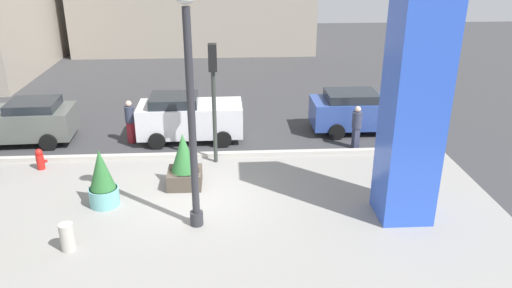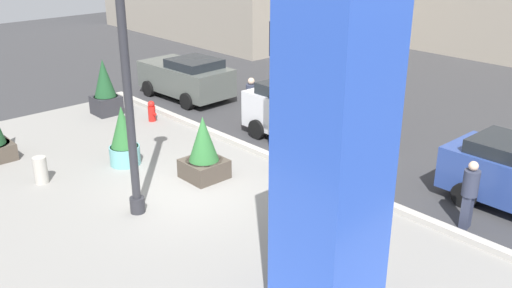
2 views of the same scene
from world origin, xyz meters
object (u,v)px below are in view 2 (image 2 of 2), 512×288
(lamp_post, at_px, (128,93))
(potted_plant_near_left, at_px, (204,152))
(car_far_lane, at_px, (187,77))
(potted_plant_curbside, at_px, (123,138))
(pedestrian_on_sidewalk, at_px, (470,191))
(art_pillar_blue, at_px, (333,165))
(pedestrian_crossing, at_px, (251,99))
(concrete_bollard, at_px, (41,170))
(traffic_light_far_side, at_px, (277,73))
(car_curb_west, at_px, (304,114))
(fire_hydrant, at_px, (152,111))
(potted_plant_by_pillar, at_px, (105,89))

(lamp_post, distance_m, potted_plant_near_left, 3.33)
(car_far_lane, bearing_deg, potted_plant_curbside, -51.31)
(potted_plant_near_left, bearing_deg, lamp_post, -78.42)
(potted_plant_curbside, distance_m, pedestrian_on_sidewalk, 9.34)
(art_pillar_blue, xyz_separation_m, pedestrian_crossing, (-8.60, 6.03, -2.11))
(concrete_bollard, height_order, traffic_light_far_side, traffic_light_far_side)
(potted_plant_curbside, bearing_deg, traffic_light_far_side, 42.08)
(lamp_post, height_order, concrete_bollard, lamp_post)
(lamp_post, xyz_separation_m, concrete_bollard, (-3.18, -1.03, -2.64))
(traffic_light_far_side, relative_size, car_curb_west, 1.04)
(fire_hydrant, distance_m, car_far_lane, 3.03)
(potted_plant_near_left, height_order, car_far_lane, potted_plant_near_left)
(art_pillar_blue, relative_size, pedestrian_on_sidewalk, 3.71)
(potted_plant_near_left, bearing_deg, potted_plant_by_pillar, 173.64)
(traffic_light_far_side, bearing_deg, potted_plant_near_left, -117.90)
(concrete_bollard, relative_size, pedestrian_crossing, 0.44)
(car_curb_west, bearing_deg, pedestrian_on_sidewalk, -11.34)
(pedestrian_on_sidewalk, bearing_deg, potted_plant_curbside, -155.24)
(potted_plant_near_left, distance_m, concrete_bollard, 4.38)
(potted_plant_by_pillar, xyz_separation_m, potted_plant_near_left, (6.83, -0.76, -0.16))
(lamp_post, distance_m, pedestrian_crossing, 7.14)
(lamp_post, height_order, potted_plant_near_left, lamp_post)
(art_pillar_blue, relative_size, potted_plant_by_pillar, 3.01)
(potted_plant_curbside, distance_m, potted_plant_near_left, 2.55)
(pedestrian_crossing, bearing_deg, potted_plant_near_left, -58.73)
(lamp_post, xyz_separation_m, traffic_light_far_side, (0.46, 4.21, -0.18))
(lamp_post, bearing_deg, traffic_light_far_side, 83.78)
(traffic_light_far_side, bearing_deg, lamp_post, -96.22)
(potted_plant_curbside, distance_m, fire_hydrant, 3.84)
(potted_plant_by_pillar, distance_m, traffic_light_far_side, 8.07)
(lamp_post, bearing_deg, pedestrian_on_sidewalk, 42.37)
(pedestrian_on_sidewalk, bearing_deg, potted_plant_by_pillar, -171.15)
(traffic_light_far_side, height_order, car_far_lane, traffic_light_far_side)
(potted_plant_near_left, bearing_deg, car_far_lane, 147.54)
(traffic_light_far_side, distance_m, car_curb_west, 3.14)
(potted_plant_curbside, distance_m, concrete_bollard, 2.39)
(potted_plant_curbside, relative_size, pedestrian_crossing, 1.04)
(pedestrian_crossing, bearing_deg, art_pillar_blue, -35.01)
(potted_plant_near_left, xyz_separation_m, fire_hydrant, (-5.01, 1.53, -0.40))
(potted_plant_by_pillar, relative_size, potted_plant_near_left, 1.15)
(lamp_post, relative_size, fire_hydrant, 8.26)
(potted_plant_curbside, height_order, fire_hydrant, potted_plant_curbside)
(traffic_light_far_side, relative_size, pedestrian_crossing, 2.47)
(potted_plant_by_pillar, bearing_deg, car_far_lane, 84.36)
(potted_plant_by_pillar, height_order, pedestrian_crossing, potted_plant_by_pillar)
(potted_plant_curbside, relative_size, potted_plant_by_pillar, 0.87)
(fire_hydrant, bearing_deg, art_pillar_blue, -18.32)
(fire_hydrant, bearing_deg, potted_plant_near_left, -17.02)
(traffic_light_far_side, bearing_deg, pedestrian_on_sidewalk, 10.66)
(potted_plant_by_pillar, height_order, traffic_light_far_side, traffic_light_far_side)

